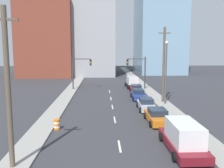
{
  "coord_description": "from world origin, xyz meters",
  "views": [
    {
      "loc": [
        -1.32,
        -9.46,
        7.39
      ],
      "look_at": [
        0.17,
        27.2,
        2.2
      ],
      "focal_mm": 40.0,
      "sensor_mm": 36.0,
      "label": 1
    }
  ],
  "objects": [
    {
      "name": "sidewalk_right",
      "position": [
        6.91,
        44.19,
        0.07
      ],
      "size": [
        2.12,
        88.37,
        0.15
      ],
      "color": "gray",
      "rests_on": "ground"
    },
    {
      "name": "box_truck_black",
      "position": [
        4.47,
        37.69,
        1.03
      ],
      "size": [
        2.48,
        5.7,
        2.18
      ],
      "rotation": [
        0.0,
        0.0,
        0.04
      ],
      "color": "black",
      "rests_on": "ground"
    },
    {
      "name": "utility_pole_right_mid",
      "position": [
        7.05,
        24.01,
        5.26
      ],
      "size": [
        1.6,
        0.32,
        10.27
      ],
      "color": "brown",
      "rests_on": "ground"
    },
    {
      "name": "sedan_red",
      "position": [
        4.5,
        32.04,
        0.63
      ],
      "size": [
        2.17,
        4.67,
        1.37
      ],
      "rotation": [
        0.0,
        0.0,
        -0.03
      ],
      "color": "red",
      "rests_on": "ground"
    },
    {
      "name": "sedan_silver",
      "position": [
        4.05,
        20.05,
        0.66
      ],
      "size": [
        2.07,
        4.49,
        1.46
      ],
      "rotation": [
        0.0,
        0.0,
        -0.02
      ],
      "color": "#B2B2BC",
      "rests_on": "ground"
    },
    {
      "name": "box_truck_maroon",
      "position": [
        4.54,
        7.63,
        1.04
      ],
      "size": [
        2.47,
        6.04,
        2.2
      ],
      "rotation": [
        0.0,
        0.0,
        -0.0
      ],
      "color": "maroon",
      "rests_on": "ground"
    },
    {
      "name": "traffic_barrel",
      "position": [
        -5.51,
        12.94,
        0.47
      ],
      "size": [
        0.56,
        0.56,
        0.95
      ],
      "color": "orange",
      "rests_on": "ground"
    },
    {
      "name": "lane_stripe_at_22m",
      "position": [
        0.0,
        21.76,
        0.0
      ],
      "size": [
        0.16,
        2.4,
        0.01
      ],
      "primitive_type": "cube",
      "color": "beige",
      "rests_on": "ground"
    },
    {
      "name": "lane_stripe_at_33m",
      "position": [
        0.0,
        33.4,
        0.0
      ],
      "size": [
        0.16,
        2.4,
        0.01
      ],
      "primitive_type": "cube",
      "color": "beige",
      "rests_on": "ground"
    },
    {
      "name": "traffic_signal_right",
      "position": [
        5.58,
        35.61,
        3.83
      ],
      "size": [
        3.51,
        0.35,
        5.99
      ],
      "color": "#38383D",
      "rests_on": "ground"
    },
    {
      "name": "utility_pole_left_near",
      "position": [
        -6.9,
        5.39,
        5.05
      ],
      "size": [
        1.6,
        0.32,
        9.85
      ],
      "color": "brown",
      "rests_on": "ground"
    },
    {
      "name": "sedan_orange",
      "position": [
        4.24,
        14.72,
        0.66
      ],
      "size": [
        2.2,
        4.71,
        1.44
      ],
      "rotation": [
        0.0,
        0.0,
        0.01
      ],
      "color": "orange",
      "rests_on": "ground"
    },
    {
      "name": "building_brick_left",
      "position": [
        -15.93,
        60.5,
        10.01
      ],
      "size": [
        14.0,
        16.0,
        20.02
      ],
      "color": "brown",
      "rests_on": "ground"
    },
    {
      "name": "lane_stripe_at_9m",
      "position": [
        0.0,
        8.73,
        0.0
      ],
      "size": [
        0.16,
        2.4,
        0.01
      ],
      "primitive_type": "cube",
      "color": "beige",
      "rests_on": "ground"
    },
    {
      "name": "traffic_signal_left",
      "position": [
        -5.6,
        35.61,
        3.83
      ],
      "size": [
        3.51,
        0.35,
        5.99
      ],
      "color": "#38383D",
      "rests_on": "ground"
    },
    {
      "name": "lane_stripe_at_16m",
      "position": [
        0.0,
        15.93,
        0.0
      ],
      "size": [
        0.16,
        2.4,
        0.01
      ],
      "primitive_type": "cube",
      "color": "beige",
      "rests_on": "ground"
    },
    {
      "name": "street_lamp",
      "position": [
        7.04,
        22.69,
        4.87
      ],
      "size": [
        0.44,
        0.44,
        8.4
      ],
      "color": "#4C4C51",
      "rests_on": "ground"
    },
    {
      "name": "sedan_blue",
      "position": [
        4.04,
        26.65,
        0.68
      ],
      "size": [
        2.11,
        4.76,
        1.49
      ],
      "rotation": [
        0.0,
        0.0,
        -0.02
      ],
      "color": "navy",
      "rests_on": "ground"
    },
    {
      "name": "building_glass_right",
      "position": [
        16.22,
        68.5,
        17.81
      ],
      "size": [
        13.0,
        20.0,
        35.63
      ],
      "color": "#7A9EB7",
      "rests_on": "ground"
    },
    {
      "name": "sidewalk_left",
      "position": [
        -6.91,
        44.19,
        0.07
      ],
      "size": [
        2.12,
        88.37,
        0.15
      ],
      "color": "gray",
      "rests_on": "ground"
    },
    {
      "name": "lane_stripe_at_27m",
      "position": [
        0.0,
        27.15,
        0.0
      ],
      "size": [
        0.16,
        2.4,
        0.01
      ],
      "primitive_type": "cube",
      "color": "beige",
      "rests_on": "ground"
    },
    {
      "name": "building_office_center",
      "position": [
        -3.84,
        64.5,
        14.49
      ],
      "size": [
        12.0,
        20.0,
        28.98
      ],
      "color": "#99999E",
      "rests_on": "ground"
    }
  ]
}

